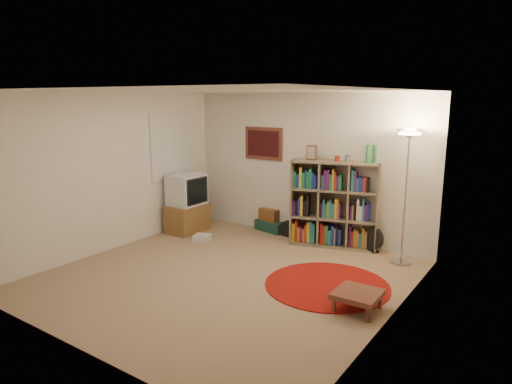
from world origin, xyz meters
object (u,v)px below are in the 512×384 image
(bookshelf, at_px, (333,205))
(tv_stand, at_px, (187,204))
(floor_fan, at_px, (373,240))
(floor_lamp, at_px, (408,153))
(side_table, at_px, (358,295))
(suitcase, at_px, (273,225))

(bookshelf, height_order, tv_stand, bookshelf)
(bookshelf, relative_size, floor_fan, 4.15)
(floor_lamp, distance_m, floor_fan, 1.55)
(floor_lamp, relative_size, side_table, 3.90)
(floor_fan, height_order, tv_stand, tv_stand)
(bookshelf, bearing_deg, floor_fan, -11.28)
(bookshelf, distance_m, floor_fan, 0.84)
(bookshelf, distance_m, tv_stand, 2.64)
(floor_lamp, distance_m, side_table, 2.34)
(suitcase, bearing_deg, side_table, -30.62)
(bookshelf, bearing_deg, side_table, -73.78)
(floor_fan, bearing_deg, tv_stand, -145.80)
(floor_lamp, xyz_separation_m, floor_fan, (-0.52, 0.24, -1.44))
(tv_stand, bearing_deg, floor_fan, 14.45)
(floor_lamp, bearing_deg, floor_fan, 155.74)
(floor_fan, distance_m, tv_stand, 3.33)
(floor_fan, xyz_separation_m, tv_stand, (-3.21, -0.82, 0.31))
(floor_fan, distance_m, side_table, 2.15)
(floor_fan, bearing_deg, side_table, -54.47)
(side_table, bearing_deg, bookshelf, 122.07)
(tv_stand, bearing_deg, suitcase, 36.83)
(bookshelf, xyz_separation_m, floor_lamp, (1.21, -0.18, 0.96))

